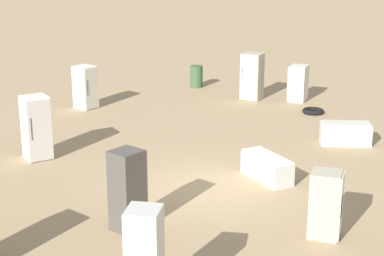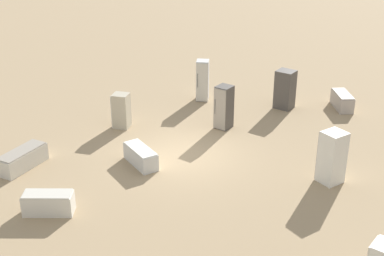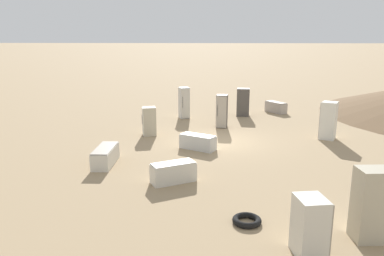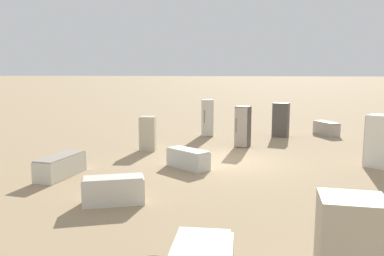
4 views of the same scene
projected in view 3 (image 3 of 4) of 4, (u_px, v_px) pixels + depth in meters
The scene contains 13 objects.
ground_plane at pixel (218, 141), 18.35m from camera, with size 1000.00×1000.00×0.00m, color #9E8460.
discarded_fridge_0 at pixel (310, 227), 8.50m from camera, with size 0.83×0.89×1.41m.
discarded_fridge_1 at pixel (222, 111), 21.03m from camera, with size 0.65×0.71×1.85m.
discarded_fridge_3 at pixel (328, 121), 18.54m from camera, with size 0.96×0.95×1.87m.
discarded_fridge_4 at pixel (184, 103), 23.49m from camera, with size 0.79×0.82×1.95m.
discarded_fridge_5 at pixel (198, 142), 16.91m from camera, with size 1.74×1.25×0.67m.
discarded_fridge_6 at pixel (243, 102), 24.24m from camera, with size 0.83×0.79×1.79m.
discarded_fridge_7 at pixel (173, 172), 12.99m from camera, with size 1.64×1.34×0.71m.
discarded_fridge_8 at pixel (105, 156), 14.87m from camera, with size 0.83×1.97×0.69m.
discarded_fridge_9 at pixel (149, 121), 19.28m from camera, with size 0.83×0.78×1.49m.
discarded_fridge_10 at pixel (276, 107), 25.46m from camera, with size 1.43×1.64×0.72m.
discarded_fridge_11 at pixel (371, 205), 9.14m from camera, with size 0.86×0.79×1.85m.
scrap_tire at pixel (247, 220), 10.12m from camera, with size 0.79×0.79×0.16m.
Camera 3 is at (0.67, -17.74, 4.86)m, focal length 35.00 mm.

